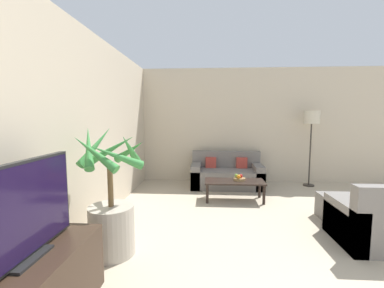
{
  "coord_description": "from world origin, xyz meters",
  "views": [
    {
      "loc": [
        -1.72,
        0.26,
        1.55
      ],
      "look_at": [
        -2.06,
        5.49,
        1.0
      ],
      "focal_mm": 24.0,
      "sensor_mm": 36.0,
      "label": 1
    }
  ],
  "objects_px": {
    "coffee_table": "(234,183)",
    "orange_fruit": "(239,177)",
    "sofa_loveseat": "(226,175)",
    "armchair": "(378,223)",
    "ottoman": "(344,208)",
    "potted_palm": "(112,213)",
    "fruit_bowl": "(239,179)",
    "floor_lamp": "(312,121)",
    "television": "(23,212)",
    "apple_green": "(236,176)",
    "apple_red": "(241,176)"
  },
  "relations": [
    {
      "from": "apple_green",
      "to": "orange_fruit",
      "type": "xyz_separation_m",
      "value": [
        0.03,
        -0.1,
        0.0
      ]
    },
    {
      "from": "apple_red",
      "to": "armchair",
      "type": "xyz_separation_m",
      "value": [
        1.43,
        -1.66,
        -0.18
      ]
    },
    {
      "from": "coffee_table",
      "to": "apple_green",
      "type": "distance_m",
      "value": 0.16
    },
    {
      "from": "fruit_bowl",
      "to": "ottoman",
      "type": "xyz_separation_m",
      "value": [
        1.46,
        -0.87,
        -0.21
      ]
    },
    {
      "from": "sofa_loveseat",
      "to": "armchair",
      "type": "bearing_deg",
      "value": -57.25
    },
    {
      "from": "potted_palm",
      "to": "sofa_loveseat",
      "type": "height_order",
      "value": "potted_palm"
    },
    {
      "from": "apple_red",
      "to": "coffee_table",
      "type": "bearing_deg",
      "value": -152.48
    },
    {
      "from": "apple_green",
      "to": "armchair",
      "type": "distance_m",
      "value": 2.27
    },
    {
      "from": "orange_fruit",
      "to": "armchair",
      "type": "relative_size",
      "value": 0.08
    },
    {
      "from": "television",
      "to": "potted_palm",
      "type": "xyz_separation_m",
      "value": [
        0.17,
        1.11,
        -0.43
      ]
    },
    {
      "from": "sofa_loveseat",
      "to": "floor_lamp",
      "type": "xyz_separation_m",
      "value": [
        1.87,
        0.18,
        1.19
      ]
    },
    {
      "from": "apple_red",
      "to": "armchair",
      "type": "bearing_deg",
      "value": -49.15
    },
    {
      "from": "potted_palm",
      "to": "fruit_bowl",
      "type": "distance_m",
      "value": 2.63
    },
    {
      "from": "television",
      "to": "sofa_loveseat",
      "type": "height_order",
      "value": "television"
    },
    {
      "from": "fruit_bowl",
      "to": "apple_green",
      "type": "relative_size",
      "value": 3.16
    },
    {
      "from": "floor_lamp",
      "to": "coffee_table",
      "type": "distance_m",
      "value": 2.4
    },
    {
      "from": "coffee_table",
      "to": "orange_fruit",
      "type": "bearing_deg",
      "value": -7.9
    },
    {
      "from": "floor_lamp",
      "to": "sofa_loveseat",
      "type": "bearing_deg",
      "value": -174.49
    },
    {
      "from": "television",
      "to": "coffee_table",
      "type": "distance_m",
      "value": 3.61
    },
    {
      "from": "apple_green",
      "to": "armchair",
      "type": "height_order",
      "value": "armchair"
    },
    {
      "from": "sofa_loveseat",
      "to": "orange_fruit",
      "type": "height_order",
      "value": "sofa_loveseat"
    },
    {
      "from": "fruit_bowl",
      "to": "armchair",
      "type": "xyz_separation_m",
      "value": [
        1.46,
        -1.64,
        -0.12
      ]
    },
    {
      "from": "television",
      "to": "coffee_table",
      "type": "relative_size",
      "value": 0.93
    },
    {
      "from": "apple_red",
      "to": "potted_palm",
      "type": "bearing_deg",
      "value": -129.39
    },
    {
      "from": "television",
      "to": "ottoman",
      "type": "height_order",
      "value": "television"
    },
    {
      "from": "potted_palm",
      "to": "coffee_table",
      "type": "distance_m",
      "value": 2.54
    },
    {
      "from": "potted_palm",
      "to": "apple_red",
      "type": "relative_size",
      "value": 21.91
    },
    {
      "from": "floor_lamp",
      "to": "armchair",
      "type": "bearing_deg",
      "value": -94.76
    },
    {
      "from": "ottoman",
      "to": "sofa_loveseat",
      "type": "bearing_deg",
      "value": 132.54
    },
    {
      "from": "ottoman",
      "to": "television",
      "type": "bearing_deg",
      "value": -145.23
    },
    {
      "from": "potted_palm",
      "to": "orange_fruit",
      "type": "height_order",
      "value": "potted_palm"
    },
    {
      "from": "orange_fruit",
      "to": "apple_red",
      "type": "bearing_deg",
      "value": 56.02
    },
    {
      "from": "fruit_bowl",
      "to": "orange_fruit",
      "type": "relative_size",
      "value": 3.02
    },
    {
      "from": "apple_green",
      "to": "orange_fruit",
      "type": "bearing_deg",
      "value": -72.51
    },
    {
      "from": "coffee_table",
      "to": "apple_red",
      "type": "height_order",
      "value": "apple_red"
    },
    {
      "from": "orange_fruit",
      "to": "ottoman",
      "type": "bearing_deg",
      "value": -28.87
    },
    {
      "from": "television",
      "to": "potted_palm",
      "type": "height_order",
      "value": "potted_palm"
    },
    {
      "from": "coffee_table",
      "to": "armchair",
      "type": "relative_size",
      "value": 1.21
    },
    {
      "from": "television",
      "to": "armchair",
      "type": "relative_size",
      "value": 1.12
    },
    {
      "from": "orange_fruit",
      "to": "fruit_bowl",
      "type": "bearing_deg",
      "value": 68.77
    },
    {
      "from": "coffee_table",
      "to": "orange_fruit",
      "type": "relative_size",
      "value": 14.97
    },
    {
      "from": "sofa_loveseat",
      "to": "fruit_bowl",
      "type": "xyz_separation_m",
      "value": [
        0.18,
        -0.91,
        0.13
      ]
    },
    {
      "from": "armchair",
      "to": "apple_green",
      "type": "bearing_deg",
      "value": 132.05
    },
    {
      "from": "sofa_loveseat",
      "to": "fruit_bowl",
      "type": "bearing_deg",
      "value": -79.06
    },
    {
      "from": "floor_lamp",
      "to": "fruit_bowl",
      "type": "height_order",
      "value": "floor_lamp"
    },
    {
      "from": "sofa_loveseat",
      "to": "orange_fruit",
      "type": "xyz_separation_m",
      "value": [
        0.16,
        -0.97,
        0.19
      ]
    },
    {
      "from": "armchair",
      "to": "ottoman",
      "type": "height_order",
      "value": "armchair"
    },
    {
      "from": "television",
      "to": "armchair",
      "type": "bearing_deg",
      "value": 24.71
    },
    {
      "from": "floor_lamp",
      "to": "ottoman",
      "type": "height_order",
      "value": "floor_lamp"
    },
    {
      "from": "potted_palm",
      "to": "sofa_loveseat",
      "type": "xyz_separation_m",
      "value": [
        1.49,
        2.95,
        -0.22
      ]
    }
  ]
}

